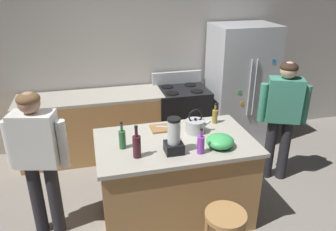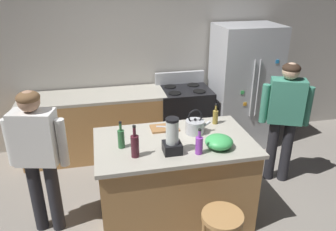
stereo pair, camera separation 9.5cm
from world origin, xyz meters
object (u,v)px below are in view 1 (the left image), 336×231
person_by_island_left (38,153)px  bottle_vinegar (215,116)px  person_by_sink_right (283,111)px  cutting_board (165,128)px  tea_kettle (195,126)px  bottle_soda (201,144)px  mixing_bowl (220,141)px  kitchen_island (175,179)px  bottle_wine (137,146)px  bar_stool (225,226)px  blender_appliance (174,138)px  bottle_olive_oil (122,139)px  refrigerator (240,86)px  chef_knife (166,127)px  stove_range (181,118)px

person_by_island_left → bottle_vinegar: person_by_island_left is taller
person_by_sink_right → cutting_board: size_ratio=5.20×
tea_kettle → cutting_board: size_ratio=0.92×
person_by_island_left → bottle_soda: person_by_island_left is taller
person_by_sink_right → mixing_bowl: bearing=-149.6°
bottle_vinegar → cutting_board: (-0.59, -0.02, -0.08)m
kitchen_island → bottle_wine: bearing=-152.1°
bar_stool → tea_kettle: tea_kettle is taller
bottle_soda → tea_kettle: 0.44m
blender_appliance → bottle_soda: size_ratio=1.37×
person_by_island_left → bottle_olive_oil: 0.81m
blender_appliance → mixing_bowl: bearing=-0.7°
bar_stool → bottle_soda: 0.75m
bottle_olive_oil → tea_kettle: bearing=11.1°
mixing_bowl → cutting_board: mixing_bowl is taller
cutting_board → refrigerator: bearing=39.4°
blender_appliance → tea_kettle: (0.33, 0.35, -0.07)m
person_by_sink_right → bottle_soda: (-1.31, -0.70, 0.09)m
kitchen_island → tea_kettle: tea_kettle is taller
person_by_sink_right → chef_knife: bearing=-175.5°
stove_range → bar_stool: size_ratio=1.80×
kitchen_island → refrigerator: bearing=46.3°
stove_range → chef_knife: size_ratio=5.07×
person_by_sink_right → blender_appliance: person_by_sink_right is taller
bottle_olive_oil → tea_kettle: 0.80m
stove_range → bottle_olive_oil: (-1.05, -1.55, 0.56)m
cutting_board → blender_appliance: bearing=-93.7°
blender_appliance → cutting_board: blender_appliance is taller
kitchen_island → bottle_vinegar: (0.54, 0.30, 0.55)m
blender_appliance → bottle_vinegar: 0.82m
kitchen_island → bar_stool: 0.84m
blender_appliance → bottle_vinegar: bearing=40.5°
bottle_vinegar → kitchen_island: bearing=-150.8°
refrigerator → chef_knife: bearing=-140.2°
kitchen_island → bottle_wine: (-0.42, -0.22, 0.58)m
chef_knife → bottle_soda: bearing=-55.4°
kitchen_island → bottle_vinegar: bearing=29.2°
chef_knife → cutting_board: bearing=-163.1°
bottle_vinegar → tea_kettle: tea_kettle is taller
chef_knife → refrigerator: bearing=56.7°
refrigerator → chef_knife: refrigerator is taller
cutting_board → tea_kettle: bearing=-28.6°
bar_stool → chef_knife: chef_knife is taller
blender_appliance → bottle_olive_oil: blender_appliance is taller
bottle_olive_oil → mixing_bowl: bottle_olive_oil is taller
stove_range → bottle_soda: 1.93m
kitchen_island → bar_stool: size_ratio=2.58×
bar_stool → bottle_olive_oil: bearing=134.3°
blender_appliance → person_by_sink_right: bearing=22.2°
refrigerator → person_by_island_left: bearing=-152.8°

